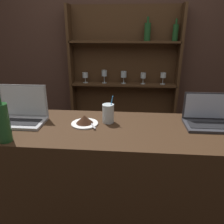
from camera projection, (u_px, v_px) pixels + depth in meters
bar_counter at (107, 190)px, 1.65m from camera, size 1.74×0.60×1.05m
back_wall at (118, 57)px, 2.58m from camera, size 7.00×0.06×2.70m
back_shelf at (124, 88)px, 2.63m from camera, size 1.25×0.18×1.92m
laptop_near at (21, 114)px, 1.54m from camera, size 0.34×0.21×0.25m
laptop_far at (207, 119)px, 1.49m from camera, size 0.30×0.21×0.21m
cake_plate at (85, 121)px, 1.50m from camera, size 0.19×0.19×0.07m
water_glass at (108, 113)px, 1.53m from camera, size 0.08×0.08×0.19m
wine_bottle_green at (3, 122)px, 1.25m from camera, size 0.08×0.08×0.32m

